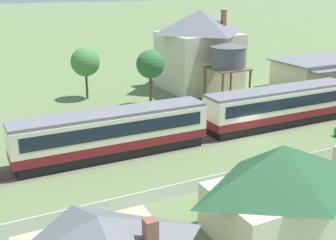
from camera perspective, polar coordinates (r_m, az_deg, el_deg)
ground_plane at (r=41.76m, az=10.82°, el=-2.44°), size 600.00×600.00×0.00m
passenger_train at (r=40.29m, az=5.24°, el=0.46°), size 72.56×3.10×4.09m
railway_track at (r=37.81m, az=-4.74°, el=-4.38°), size 119.90×3.60×0.04m
station_building at (r=64.73m, az=20.02°, el=6.02°), size 13.67×9.14×4.07m
station_house_grey_roof at (r=59.57m, az=4.20°, el=9.62°), size 10.33×10.12×10.96m
water_tower at (r=52.98m, az=8.15°, el=8.52°), size 4.54×4.54×7.46m
cottage_dark_green_roof at (r=26.11m, az=14.96°, el=-8.80°), size 8.74×5.77×5.58m
picket_fence_front at (r=29.00m, az=-3.52°, el=-10.61°), size 45.92×0.06×1.05m
yard_tree_0 at (r=54.95m, az=-11.14°, el=7.73°), size 3.71×3.71×6.71m
yard_tree_1 at (r=50.73m, az=-2.41°, el=7.51°), size 3.41×3.41×6.85m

